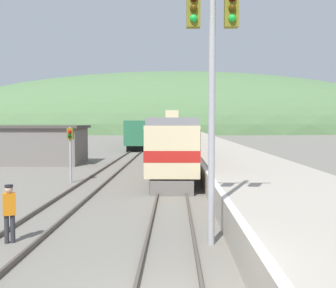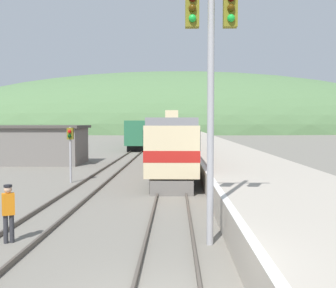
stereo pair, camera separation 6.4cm
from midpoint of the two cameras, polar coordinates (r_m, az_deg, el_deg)
track_main at (r=77.38m, az=0.98°, el=0.43°), size 1.52×180.00×0.16m
track_siding at (r=77.53m, az=-2.49°, el=0.44°), size 1.52×180.00×0.16m
platform at (r=57.56m, az=5.66°, el=-0.00°), size 6.07×140.00×1.15m
distant_hills at (r=163.29m, az=1.05°, el=1.79°), size 213.81×96.22×48.49m
station_shed at (r=36.64m, az=-17.57°, el=-0.04°), size 7.40×5.44×3.43m
express_train_lead_car at (r=29.92m, az=0.80°, el=0.20°), size 2.84×21.70×4.26m
carriage_second at (r=52.05m, az=0.93°, el=1.41°), size 2.83×20.36×3.90m
carriage_third at (r=73.29m, az=0.98°, el=1.89°), size 2.83×20.36×3.90m
carriage_fourth at (r=94.53m, az=1.01°, el=2.15°), size 2.83×20.36×3.90m
siding_train at (r=71.78m, az=-2.78°, el=1.78°), size 2.90×47.05×3.94m
signal_mast_main at (r=11.77m, az=6.41°, el=12.35°), size 2.20×0.42×8.42m
signal_post_siding at (r=24.49m, az=-13.92°, el=0.21°), size 0.36×0.42×3.40m
track_worker at (r=12.93m, az=-22.03°, el=-8.83°), size 0.42×0.36×1.78m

